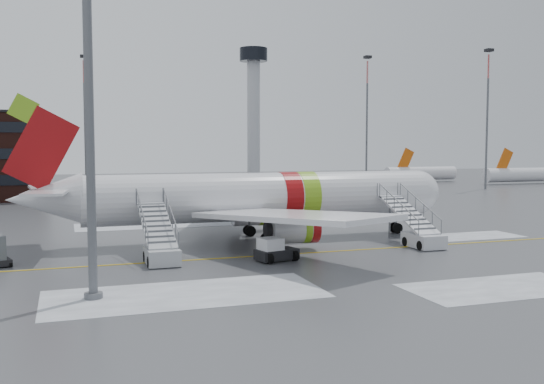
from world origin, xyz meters
name	(u,v)px	position (x,y,z in m)	size (l,w,h in m)	color
ground	(244,254)	(0.00, 0.00, 0.00)	(260.00, 260.00, 0.00)	#494C4F
airliner	(253,198)	(2.36, 5.68, 3.42)	(35.03, 32.97, 11.18)	silver
airstair_fwd	(418,232)	(13.38, -0.86, 1.06)	(2.05, 7.70, 3.48)	silver
airstair_aft	(160,246)	(-5.94, -0.86, 1.06)	(2.05, 7.70, 3.48)	#A9ACB0
pushback_tug	(274,251)	(1.20, -2.99, 0.68)	(2.95, 2.47, 1.54)	black
light_mast_near	(87,14)	(-10.47, -9.39, 13.79)	(1.20, 1.20, 26.74)	#595B60
control_tower	(254,97)	(30.00, 95.00, 18.75)	(6.40, 6.40, 30.00)	#B2B5BA
light_mast_far_ne	(367,112)	(42.00, 62.00, 13.84)	(1.20, 1.20, 24.25)	#595B60
light_mast_far_n	(85,112)	(-8.00, 78.00, 13.84)	(1.20, 1.20, 24.25)	#595B60
light_mast_far_e	(487,110)	(58.00, 48.00, 13.84)	(1.20, 1.20, 24.25)	#595B60
distant_aircraft	(452,183)	(62.50, 64.00, 0.00)	(35.00, 18.00, 8.00)	#D8590C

